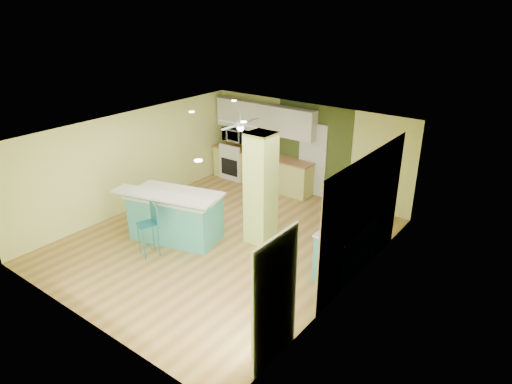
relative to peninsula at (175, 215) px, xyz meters
The scene contains 23 objects.
floor 1.23m from the peninsula, 30.47° to the left, with size 6.00×7.00×0.01m, color olive.
ceiling 2.22m from the peninsula, 30.47° to the left, with size 6.00×7.00×0.01m, color white.
wall_back 4.22m from the peninsula, 76.95° to the left, with size 6.00×0.01×2.50m, color #E2E97C.
wall_front 3.17m from the peninsula, 72.32° to the right, with size 6.00×0.01×2.50m, color #E2E97C.
wall_left 2.24m from the peninsula, 164.98° to the left, with size 0.01×7.00×2.50m, color #E2E97C.
wall_right 4.04m from the peninsula, ahead, with size 0.01×7.00×2.50m, color #E2E97C.
wood_panel 4.15m from the peninsula, 16.36° to the left, with size 0.02×3.40×2.50m, color #997757.
olive_accent 4.25m from the peninsula, 74.24° to the left, with size 2.20×0.02×2.50m, color #3C4A1D.
interior_door 4.19m from the peninsula, 74.13° to the left, with size 0.82×0.05×2.00m, color silver.
french_door 4.31m from the peninsula, 24.06° to the right, with size 0.04×1.08×2.10m, color white.
column 2.03m from the peninsula, 33.51° to the left, with size 0.55×0.55×2.50m, color #BDD964.
kitchen_run 3.77m from the peninsula, 95.46° to the left, with size 3.25×0.63×0.94m.
stove 3.97m from the peninsula, 109.27° to the left, with size 0.76×0.66×1.08m.
upper_cabinets 4.13m from the peninsula, 95.30° to the left, with size 3.20×0.34×0.80m, color silver.
microwave 4.05m from the peninsula, 109.23° to the left, with size 0.70×0.48×0.39m, color silver.
ceiling_fan 2.97m from the peninsula, 93.56° to the left, with size 1.41×1.41×0.61m.
pendant_lamp 4.04m from the peninsula, 19.95° to the left, with size 0.14×0.14×0.69m.
wall_decor 4.25m from the peninsula, 19.11° to the left, with size 0.03×0.90×0.70m, color brown.
peninsula is the anchor object (origin of this frame).
bar_stool 0.83m from the peninsula, 81.18° to the right, with size 0.48×0.48×1.13m.
side_counter 3.81m from the peninsula, 16.99° to the left, with size 0.67×1.57×1.01m.
fruit_bowl 3.71m from the peninsula, 90.48° to the left, with size 0.34×0.34×0.08m, color #362016.
canister 0.76m from the peninsula, 14.50° to the right, with size 0.17×0.17×0.15m, color gold.
Camera 1 is at (5.99, -6.76, 5.04)m, focal length 32.00 mm.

